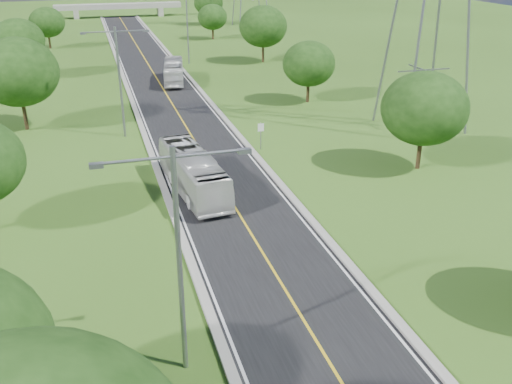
% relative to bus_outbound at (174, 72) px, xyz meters
% --- Properties ---
extents(ground, '(260.00, 260.00, 0.00)m').
position_rel_bus_outbound_xyz_m(ground, '(-1.90, -5.98, -1.44)').
color(ground, '#2E4F16').
rests_on(ground, ground).
extents(road, '(8.00, 150.00, 0.06)m').
position_rel_bus_outbound_xyz_m(road, '(-1.90, 0.02, -1.41)').
color(road, black).
rests_on(road, ground).
extents(curb_left, '(0.50, 150.00, 0.22)m').
position_rel_bus_outbound_xyz_m(curb_left, '(-6.15, 0.02, -1.33)').
color(curb_left, gray).
rests_on(curb_left, ground).
extents(curb_right, '(0.50, 150.00, 0.22)m').
position_rel_bus_outbound_xyz_m(curb_right, '(2.35, 0.02, -1.33)').
color(curb_right, gray).
rests_on(curb_right, ground).
extents(speed_limit_sign, '(0.55, 0.09, 2.40)m').
position_rel_bus_outbound_xyz_m(speed_limit_sign, '(3.30, -27.99, 0.16)').
color(speed_limit_sign, slate).
rests_on(speed_limit_sign, ground).
extents(overpass, '(30.00, 3.00, 3.20)m').
position_rel_bus_outbound_xyz_m(overpass, '(-1.90, 74.02, 0.97)').
color(overpass, gray).
rests_on(overpass, ground).
extents(streetlight_near_left, '(5.90, 0.25, 10.00)m').
position_rel_bus_outbound_xyz_m(streetlight_near_left, '(-7.90, -53.98, 4.51)').
color(streetlight_near_left, slate).
rests_on(streetlight_near_left, ground).
extents(streetlight_mid_left, '(5.90, 0.25, 10.00)m').
position_rel_bus_outbound_xyz_m(streetlight_mid_left, '(-7.90, -20.98, 4.51)').
color(streetlight_mid_left, slate).
rests_on(streetlight_mid_left, ground).
extents(streetlight_far_right, '(5.90, 0.25, 10.00)m').
position_rel_bus_outbound_xyz_m(streetlight_far_right, '(4.10, 12.02, 4.51)').
color(streetlight_far_right, slate).
rests_on(streetlight_far_right, ground).
extents(tree_lc, '(7.56, 7.56, 8.79)m').
position_rel_bus_outbound_xyz_m(tree_lc, '(-16.90, -15.98, 4.14)').
color(tree_lc, black).
rests_on(tree_lc, ground).
extents(tree_ld, '(6.72, 6.72, 7.82)m').
position_rel_bus_outbound_xyz_m(tree_ld, '(-18.90, 8.02, 3.52)').
color(tree_ld, black).
rests_on(tree_ld, ground).
extents(tree_le, '(5.88, 5.88, 6.84)m').
position_rel_bus_outbound_xyz_m(tree_le, '(-16.40, 32.02, 2.90)').
color(tree_le, black).
rests_on(tree_le, ground).
extents(tree_rb, '(6.72, 6.72, 7.82)m').
position_rel_bus_outbound_xyz_m(tree_rb, '(14.10, -35.98, 3.52)').
color(tree_rb, black).
rests_on(tree_rb, ground).
extents(tree_rc, '(5.88, 5.88, 6.84)m').
position_rel_bus_outbound_xyz_m(tree_rc, '(13.10, -13.98, 2.90)').
color(tree_rc, black).
rests_on(tree_rc, ground).
extents(tree_rd, '(7.14, 7.14, 8.30)m').
position_rel_bus_outbound_xyz_m(tree_rd, '(15.10, 10.02, 3.83)').
color(tree_rd, black).
rests_on(tree_rd, ground).
extents(tree_re, '(5.46, 5.46, 6.35)m').
position_rel_bus_outbound_xyz_m(tree_re, '(12.60, 34.02, 2.59)').
color(tree_re, black).
rests_on(tree_re, ground).
extents(tree_rf, '(6.30, 6.30, 7.33)m').
position_rel_bus_outbound_xyz_m(tree_rf, '(16.10, 54.02, 3.21)').
color(tree_rf, black).
rests_on(tree_rf, ground).
extents(bus_outbound, '(3.85, 10.13, 2.75)m').
position_rel_bus_outbound_xyz_m(bus_outbound, '(0.00, 0.00, 0.00)').
color(bus_outbound, silver).
rests_on(bus_outbound, road).
extents(bus_inbound, '(3.57, 10.93, 2.99)m').
position_rel_bus_outbound_xyz_m(bus_inbound, '(-4.08, -35.59, 0.12)').
color(bus_inbound, silver).
rests_on(bus_inbound, road).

